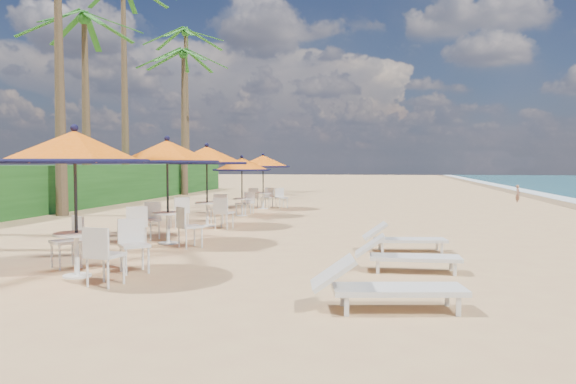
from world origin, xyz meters
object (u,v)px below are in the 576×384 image
object	(u,v)px
station_1	(166,165)
lounger_near	(383,285)
lounger_far	(402,238)
station_2	(207,165)
station_0	(79,165)
lounger_mid	(404,255)
station_3	(242,170)
station_4	(264,168)

from	to	relation	value
station_1	lounger_near	size ratio (longest dim) A/B	1.24
lounger_far	station_2	bearing A→B (deg)	137.67
station_0	lounger_mid	distance (m)	5.71
station_1	station_2	world-z (taller)	station_1
lounger_mid	lounger_far	distance (m)	2.29
station_0	station_3	world-z (taller)	station_0
station_2	station_4	xyz separation A→B (m)	(0.27, 6.63, -0.14)
station_3	lounger_mid	xyz separation A→B (m)	(5.39, -9.56, -1.35)
station_3	station_4	distance (m)	3.17
station_3	lounger_near	world-z (taller)	station_3
station_1	lounger_far	world-z (taller)	station_1
station_1	station_2	size ratio (longest dim) A/B	1.02
lounger_mid	lounger_far	bearing A→B (deg)	87.64
station_4	lounger_mid	xyz separation A→B (m)	(5.30, -12.74, -1.38)
station_1	lounger_mid	distance (m)	6.15
lounger_far	station_0	bearing A→B (deg)	-153.99
station_0	lounger_mid	bearing A→B (deg)	13.91
station_1	station_4	xyz separation A→B (m)	(0.10, 10.22, -0.17)
station_2	lounger_near	distance (m)	10.32
station_2	station_3	xyz separation A→B (m)	(0.18, 3.46, -0.17)
station_1	lounger_near	world-z (taller)	station_1
station_2	lounger_far	xyz separation A→B (m)	(5.59, -3.81, -1.53)
station_2	lounger_mid	world-z (taller)	station_2
station_1	station_4	distance (m)	10.22
station_0	station_3	size ratio (longest dim) A/B	1.17
station_0	lounger_near	xyz separation A→B (m)	(4.99, -1.34, -1.53)
lounger_mid	lounger_far	xyz separation A→B (m)	(0.02, 2.29, -0.01)
lounger_far	station_1	bearing A→B (deg)	169.61
station_3	station_4	xyz separation A→B (m)	(0.09, 3.17, 0.03)
station_3	lounger_mid	bearing A→B (deg)	-60.60
station_1	lounger_near	bearing A→B (deg)	-45.78
station_1	lounger_mid	bearing A→B (deg)	-25.04
station_0	lounger_far	xyz separation A→B (m)	(5.36, 3.62, -1.56)
lounger_mid	station_1	bearing A→B (deg)	153.11
station_3	station_4	bearing A→B (deg)	88.32
station_1	station_0	bearing A→B (deg)	-89.18
station_3	lounger_mid	size ratio (longest dim) A/B	1.19
lounger_mid	station_2	bearing A→B (deg)	130.49
lounger_far	lounger_near	bearing A→B (deg)	-102.26
station_0	lounger_far	bearing A→B (deg)	34.01
station_3	station_4	world-z (taller)	station_4
lounger_mid	lounger_far	world-z (taller)	lounger_mid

